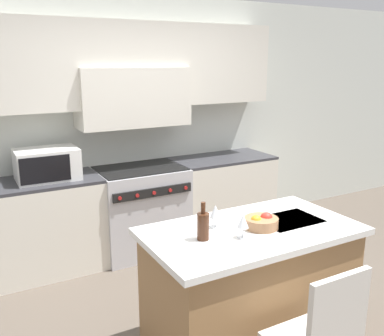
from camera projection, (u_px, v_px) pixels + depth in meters
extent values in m
plane|color=brown|center=(230.00, 335.00, 3.24)|extent=(10.00, 10.00, 0.00)
cube|color=silver|center=(126.00, 123.00, 4.67)|extent=(10.00, 0.06, 2.70)
cube|color=silver|center=(131.00, 65.00, 4.35)|extent=(3.25, 0.34, 0.85)
cube|color=silver|center=(133.00, 97.00, 4.41)|extent=(1.16, 0.40, 0.60)
cube|color=silver|center=(40.00, 228.00, 4.12)|extent=(1.17, 0.62, 0.89)
cube|color=#333338|center=(36.00, 182.00, 4.01)|extent=(1.17, 0.62, 0.03)
cube|color=silver|center=(222.00, 196.00, 5.09)|extent=(1.17, 0.62, 0.89)
cube|color=#333338|center=(222.00, 158.00, 4.98)|extent=(1.17, 0.62, 0.03)
cube|color=#B7B7BC|center=(141.00, 210.00, 4.59)|extent=(0.91, 0.66, 0.91)
cube|color=black|center=(140.00, 168.00, 4.47)|extent=(0.87, 0.61, 0.01)
cube|color=black|center=(153.00, 192.00, 4.23)|extent=(0.84, 0.02, 0.09)
cylinder|color=#B21E1E|center=(120.00, 198.00, 4.05)|extent=(0.04, 0.02, 0.04)
cylinder|color=#B21E1E|center=(137.00, 195.00, 4.13)|extent=(0.04, 0.02, 0.04)
cylinder|color=#B21E1E|center=(154.00, 193.00, 4.22)|extent=(0.04, 0.02, 0.04)
cylinder|color=#B21E1E|center=(170.00, 190.00, 4.30)|extent=(0.04, 0.02, 0.04)
cylinder|color=#B21E1E|center=(186.00, 188.00, 4.38)|extent=(0.04, 0.02, 0.04)
cube|color=silver|center=(47.00, 164.00, 4.02)|extent=(0.56, 0.40, 0.29)
cube|color=black|center=(46.00, 170.00, 3.82)|extent=(0.44, 0.01, 0.24)
cube|color=olive|center=(249.00, 291.00, 3.03)|extent=(1.38, 0.75, 0.87)
cube|color=white|center=(252.00, 231.00, 2.91)|extent=(1.47, 0.82, 0.04)
cube|color=#2D2D30|center=(289.00, 220.00, 3.06)|extent=(0.44, 0.32, 0.01)
cylinder|color=#B2B2B7|center=(272.00, 212.00, 3.22)|extent=(0.02, 0.02, 0.00)
cube|color=beige|center=(338.00, 318.00, 2.18)|extent=(0.40, 0.04, 0.48)
cylinder|color=#422314|center=(203.00, 227.00, 2.71)|extent=(0.08, 0.08, 0.17)
cylinder|color=#422314|center=(203.00, 208.00, 2.68)|extent=(0.03, 0.03, 0.07)
cylinder|color=white|center=(242.00, 237.00, 2.75)|extent=(0.07, 0.07, 0.01)
cylinder|color=white|center=(243.00, 232.00, 2.74)|extent=(0.01, 0.01, 0.06)
cone|color=white|center=(243.00, 221.00, 2.72)|extent=(0.08, 0.08, 0.09)
cylinder|color=white|center=(215.00, 227.00, 2.92)|extent=(0.07, 0.07, 0.01)
cylinder|color=white|center=(215.00, 222.00, 2.92)|extent=(0.01, 0.01, 0.06)
cone|color=white|center=(215.00, 211.00, 2.90)|extent=(0.08, 0.08, 0.09)
cylinder|color=#996B47|center=(261.00, 223.00, 2.91)|extent=(0.23, 0.23, 0.07)
sphere|color=gold|center=(256.00, 220.00, 2.88)|extent=(0.07, 0.07, 0.07)
sphere|color=red|center=(266.00, 218.00, 2.92)|extent=(0.09, 0.09, 0.09)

